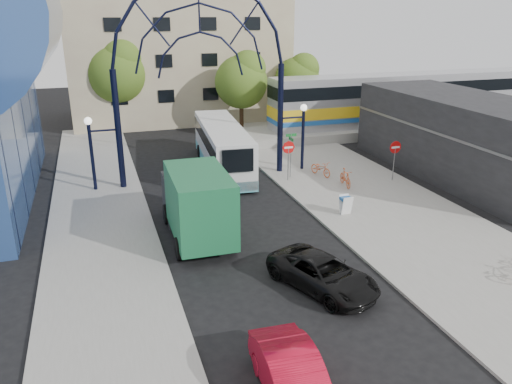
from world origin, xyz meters
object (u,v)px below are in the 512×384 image
object	(u,v)px
sandwich_board	(346,202)
tree_north_a	(243,79)
train_car	(408,98)
green_truck	(196,202)
tree_north_c	(299,77)
stop_sign	(288,151)
city_bus	(222,147)
do_not_enter_sign	(395,151)
tree_north_b	(118,70)
street_name_sign	(291,146)
red_sedan	(294,380)
bike_near_b	(345,178)
black_suv	(323,274)
bike_near_a	(321,168)
gateway_arch	(200,38)

from	to	relation	value
sandwich_board	tree_north_a	world-z (taller)	tree_north_a
train_car	green_truck	world-z (taller)	train_car
tree_north_a	tree_north_c	xyz separation A→B (m)	(6.00, 2.00, -0.33)
green_truck	stop_sign	bearing A→B (deg)	41.97
stop_sign	city_bus	distance (m)	5.01
do_not_enter_sign	tree_north_b	xyz separation A→B (m)	(-14.88, 19.93, 3.29)
street_name_sign	tree_north_c	world-z (taller)	tree_north_c
tree_north_a	red_sedan	size ratio (longest dim) A/B	1.64
stop_sign	train_car	size ratio (longest dim) A/B	0.10
tree_north_c	sandwich_board	bearing A→B (deg)	-106.55
tree_north_a	bike_near_b	bearing A→B (deg)	-84.54
black_suv	bike_near_b	world-z (taller)	black_suv
green_truck	bike_near_a	world-z (taller)	green_truck
tree_north_a	stop_sign	bearing A→B (deg)	-95.42
tree_north_a	black_suv	bearing A→B (deg)	-100.33
black_suv	gateway_arch	bearing A→B (deg)	73.76
tree_north_c	city_bus	xyz separation A→B (m)	(-10.48, -12.06, -2.70)
train_car	tree_north_b	xyz separation A→B (m)	(-23.88, 7.93, 2.37)
city_bus	green_truck	size ratio (longest dim) A/B	1.64
black_suv	stop_sign	bearing A→B (deg)	52.58
stop_sign	tree_north_a	xyz separation A→B (m)	(1.32, 13.93, 2.61)
street_name_sign	green_truck	distance (m)	9.92
green_truck	do_not_enter_sign	bearing A→B (deg)	18.19
sandwich_board	tree_north_b	size ratio (longest dim) A/B	0.12
tree_north_c	bike_near_b	size ratio (longest dim) A/B	3.74
red_sedan	gateway_arch	bearing A→B (deg)	87.08
sandwich_board	do_not_enter_sign	bearing A→B (deg)	36.68
tree_north_b	tree_north_c	xyz separation A→B (m)	(16.00, -2.00, -0.99)
sandwich_board	tree_north_b	world-z (taller)	tree_north_b
train_car	black_suv	world-z (taller)	train_car
do_not_enter_sign	bike_near_a	size ratio (longest dim) A/B	1.38
stop_sign	bike_near_b	distance (m)	3.79
do_not_enter_sign	red_sedan	distance (m)	20.10
sandwich_board	tree_north_c	world-z (taller)	tree_north_c
tree_north_b	sandwich_board	bearing A→B (deg)	-68.41
city_bus	green_truck	world-z (taller)	green_truck
stop_sign	street_name_sign	world-z (taller)	street_name_sign
train_car	bike_near_a	size ratio (longest dim) A/B	13.97
bike_near_a	gateway_arch	bearing A→B (deg)	150.18
stop_sign	tree_north_b	bearing A→B (deg)	115.83
stop_sign	red_sedan	bearing A→B (deg)	-111.22
bike_near_a	red_sedan	bearing A→B (deg)	-133.42
gateway_arch	city_bus	xyz separation A→B (m)	(1.64, 1.87, -6.98)
street_name_sign	train_car	bearing A→B (deg)	32.42
black_suv	street_name_sign	bearing A→B (deg)	51.63
gateway_arch	do_not_enter_sign	xyz separation A→B (m)	(11.00, -4.00, -6.58)
street_name_sign	city_bus	bearing A→B (deg)	137.41
green_truck	bike_near_b	size ratio (longest dim) A/B	3.91
city_bus	gateway_arch	bearing A→B (deg)	-125.87
do_not_enter_sign	sandwich_board	bearing A→B (deg)	-143.32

